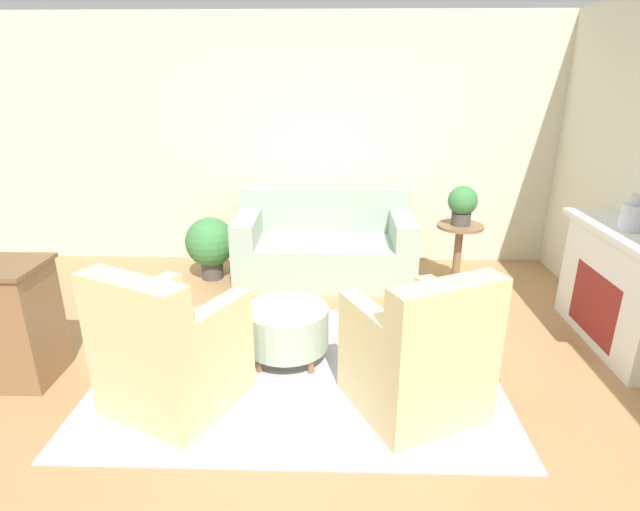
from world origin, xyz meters
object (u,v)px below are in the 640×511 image
at_px(armchair_right, 419,358).
at_px(side_table, 458,247).
at_px(armchair_left, 168,355).
at_px(potted_plant_floor, 210,244).
at_px(couch, 325,248).
at_px(potted_plant_on_side_table, 462,203).
at_px(ottoman_table, 287,327).
at_px(vase_mantel_near, 633,216).

xyz_separation_m(armchair_right, side_table, (0.72, 2.06, 0.07)).
xyz_separation_m(armchair_left, potted_plant_floor, (-0.26, 2.27, 0.01)).
distance_m(couch, potted_plant_on_side_table, 1.53).
relative_size(armchair_right, potted_plant_floor, 1.48).
bearing_deg(side_table, armchair_right, -109.23).
bearing_deg(armchair_right, potted_plant_floor, 130.32).
bearing_deg(potted_plant_on_side_table, ottoman_table, -138.65).
relative_size(ottoman_table, vase_mantel_near, 2.27).
bearing_deg(armchair_right, couch, 105.94).
xyz_separation_m(armchair_left, ottoman_table, (0.74, 0.61, -0.11)).
relative_size(couch, side_table, 2.70).
bearing_deg(couch, potted_plant_on_side_table, -11.36).
bearing_deg(armchair_right, armchair_left, 180.00).
distance_m(armchair_right, ottoman_table, 1.12).
height_order(couch, ottoman_table, couch).
xyz_separation_m(couch, ottoman_table, (-0.27, -1.74, -0.06)).
bearing_deg(vase_mantel_near, couch, 150.04).
xyz_separation_m(ottoman_table, side_table, (1.66, 1.46, 0.18)).
bearing_deg(couch, armchair_left, -113.14).
bearing_deg(potted_plant_floor, side_table, -4.51).
bearing_deg(armchair_left, vase_mantel_near, 15.47).
distance_m(ottoman_table, potted_plant_on_side_table, 2.30).
distance_m(armchair_left, potted_plant_on_side_table, 3.20).
bearing_deg(potted_plant_floor, potted_plant_on_side_table, -4.51).
distance_m(potted_plant_on_side_table, potted_plant_floor, 2.71).
distance_m(armchair_left, armchair_right, 1.67).
height_order(armchair_right, vase_mantel_near, vase_mantel_near).
distance_m(vase_mantel_near, potted_plant_on_side_table, 1.53).
height_order(ottoman_table, potted_plant_floor, potted_plant_floor).
bearing_deg(armchair_right, vase_mantel_near, 28.39).
bearing_deg(ottoman_table, armchair_left, -140.45).
xyz_separation_m(side_table, potted_plant_on_side_table, (0.00, 0.00, 0.46)).
xyz_separation_m(armchair_right, vase_mantel_near, (1.75, 0.95, 0.72)).
distance_m(side_table, vase_mantel_near, 1.65).
relative_size(armchair_left, ottoman_table, 1.57).
xyz_separation_m(couch, armchair_right, (0.67, -2.34, 0.05)).
distance_m(armchair_right, side_table, 2.19).
bearing_deg(vase_mantel_near, potted_plant_floor, 160.19).
height_order(potted_plant_on_side_table, potted_plant_floor, potted_plant_on_side_table).
height_order(side_table, potted_plant_on_side_table, potted_plant_on_side_table).
xyz_separation_m(armchair_left, armchair_right, (1.67, -0.00, 0.00)).
height_order(armchair_right, side_table, armchair_right).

